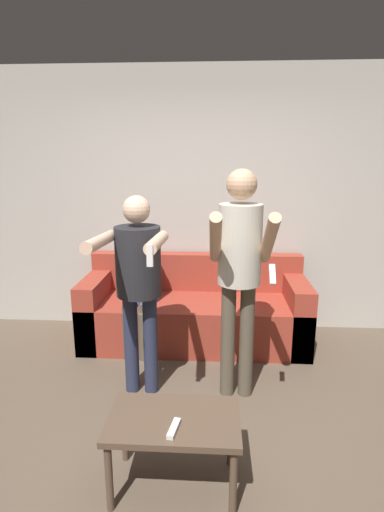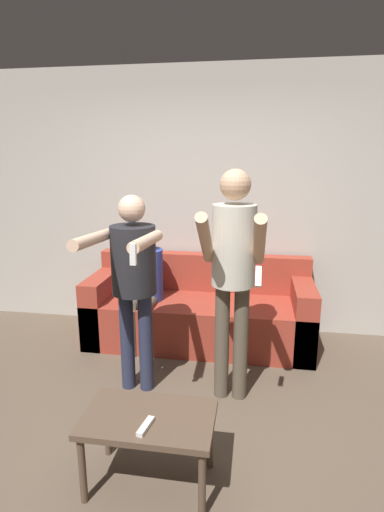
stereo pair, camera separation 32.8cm
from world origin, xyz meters
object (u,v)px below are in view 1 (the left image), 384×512
at_px(person_standing_right, 240,261).
at_px(person_seated, 140,283).
at_px(person_standing_left, 138,274).
at_px(coffee_table, 174,427).
at_px(remote_on_table, 174,428).
at_px(couch, 195,313).

height_order(person_standing_right, person_seated, person_standing_right).
height_order(person_standing_left, person_standing_right, person_standing_right).
distance_m(coffee_table, remote_on_table, 0.13).
distance_m(person_standing_left, remote_on_table, 1.20).
bearing_deg(coffee_table, person_standing_left, 111.23).
bearing_deg(coffee_table, couch, 89.44).
relative_size(person_standing_right, remote_on_table, 11.28).
bearing_deg(remote_on_table, couch, 89.81).
xyz_separation_m(person_standing_left, person_standing_right, (0.74, 0.01, 0.10)).
xyz_separation_m(person_standing_left, person_seated, (-0.14, 0.79, -0.33)).
distance_m(couch, remote_on_table, 1.97).
bearing_deg(couch, remote_on_table, -90.19).
relative_size(couch, person_standing_left, 1.41).
relative_size(person_standing_right, coffee_table, 2.41).
xyz_separation_m(person_seated, coffee_table, (0.49, -1.70, -0.27)).
relative_size(person_standing_right, person_seated, 1.48).
height_order(couch, remote_on_table, couch).
bearing_deg(person_standing_left, coffee_table, -68.77).
bearing_deg(remote_on_table, person_standing_left, 109.79).
xyz_separation_m(person_standing_right, coffee_table, (-0.39, -0.92, -0.70)).
height_order(couch, person_standing_left, person_standing_left).
bearing_deg(couch, person_seated, -162.68).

